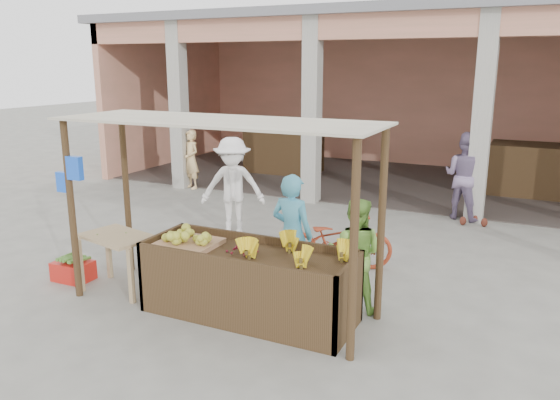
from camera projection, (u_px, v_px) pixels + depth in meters
The scene contains 18 objects.
ground at pixel (215, 308), 6.95m from camera, with size 60.00×60.00×0.00m, color slate.
market_building at pixel (398, 77), 14.09m from camera, with size 14.40×6.40×4.20m.
fruit_stall at pixel (249, 285), 6.65m from camera, with size 2.60×0.95×0.80m, color #452F1B.
stall_awning at pixel (212, 154), 6.53m from camera, with size 4.09×1.35×2.39m.
banana_heap at pixel (293, 252), 6.33m from camera, with size 1.16×0.63×0.21m, color yellow, non-canonical shape.
melon_tray at pixel (189, 239), 6.84m from camera, with size 0.72×0.63×0.20m.
berry_heap at pixel (243, 249), 6.56m from camera, with size 0.40×0.33×0.13m, color maroon.
side_table at pixel (118, 245), 7.36m from camera, with size 1.09×0.85×0.79m.
papaya_pile at pixel (116, 228), 7.30m from camera, with size 0.70×0.40×0.20m, color #53902F, non-canonical shape.
red_crate at pixel (73, 271), 7.82m from camera, with size 0.53×0.38×0.28m, color red.
plantain_bundle at pixel (72, 259), 7.78m from camera, with size 0.41×0.29×0.08m, color #4E822F, non-canonical shape.
produce_sacks at pixel (475, 208), 10.47m from camera, with size 0.86×0.81×0.66m.
vendor_blue at pixel (292, 231), 7.23m from camera, with size 0.66×0.48×1.75m, color #4CAAC9.
vendor_green at pixel (355, 251), 6.77m from camera, with size 0.73×0.42×1.52m, color #7BB543.
motorcycle at pixel (336, 239), 8.19m from camera, with size 1.78×0.61×0.93m, color maroon.
shopper_a at pixel (233, 183), 9.76m from camera, with size 1.23×0.61×1.91m, color white.
shopper_e at pixel (191, 158), 13.45m from camera, with size 0.56×0.43×1.51m, color #F2C681.
shopper_f at pixel (465, 172), 10.75m from camera, with size 0.93×0.53×1.90m, color gray.
Camera 1 is at (3.50, -5.43, 3.03)m, focal length 35.00 mm.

